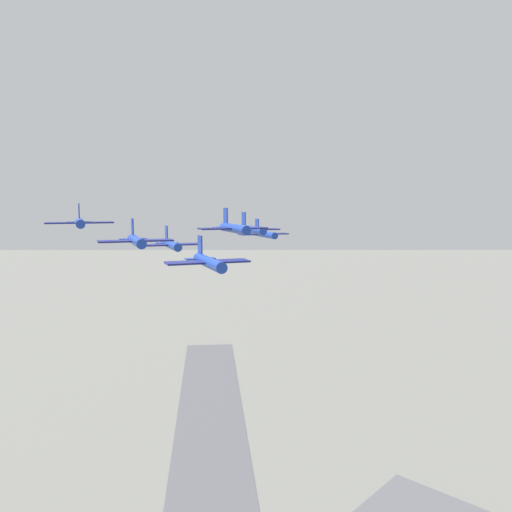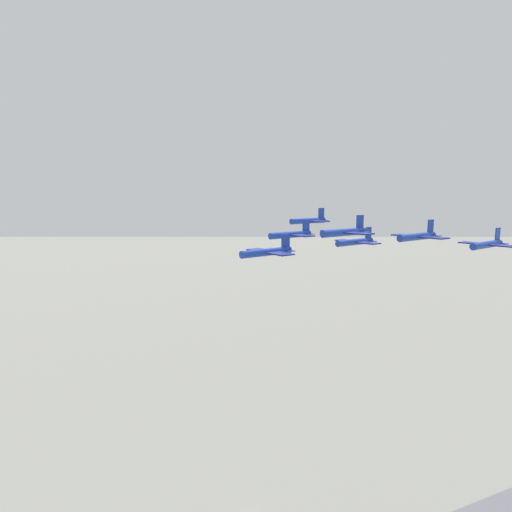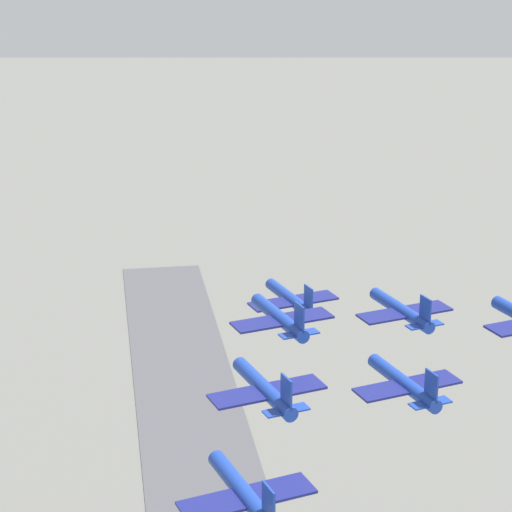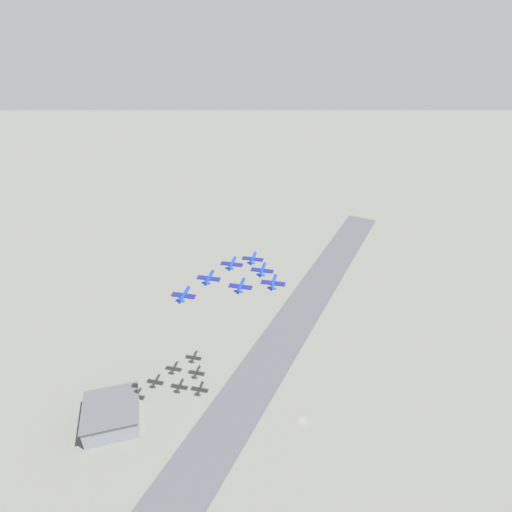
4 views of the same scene
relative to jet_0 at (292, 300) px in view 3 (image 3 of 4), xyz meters
name	(u,v)px [view 3 (image 3 of 4)]	position (x,y,z in m)	size (l,w,h in m)	color
jet_0	(292,300)	(0.00, 0.00, 0.00)	(10.65, 10.90, 3.76)	#19389E
jet_1	(281,319)	(-12.11, -7.71, 3.46)	(10.65, 10.90, 3.76)	#19389E
jet_2	(403,311)	(0.85, -14.33, 1.94)	(10.65, 10.90, 3.76)	#19389E
jet_3	(266,390)	(-24.23, -15.41, 2.50)	(10.65, 10.90, 3.76)	#19389E
jet_4	(406,384)	(-11.26, -22.04, 0.19)	(10.65, 10.90, 3.76)	#19389E
jet_6	(246,495)	(-36.34, -23.12, 0.78)	(10.65, 10.90, 3.76)	#19389E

